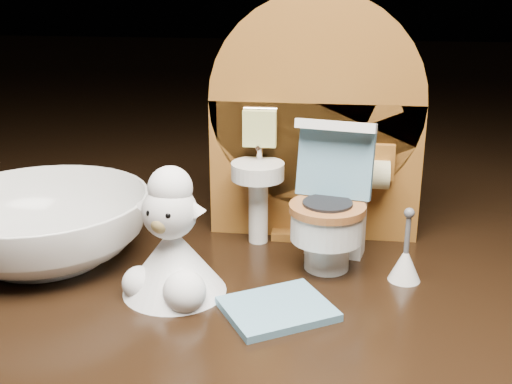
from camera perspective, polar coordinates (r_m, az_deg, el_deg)
backdrop_panel at (r=0.40m, az=5.18°, el=5.20°), size 0.13×0.05×0.15m
toy_toilet at (r=0.37m, az=6.72°, el=-1.85°), size 0.05×0.06×0.08m
bath_mat at (r=0.32m, az=1.92°, el=-10.34°), size 0.07×0.06×0.00m
toilet_brush at (r=0.36m, az=13.12°, el=-6.04°), size 0.02×0.02×0.04m
plush_lamb at (r=0.33m, az=-7.47°, el=-5.14°), size 0.05×0.06×0.07m
ceramic_bowl at (r=0.39m, az=-18.31°, el=-2.95°), size 0.16×0.16×0.04m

